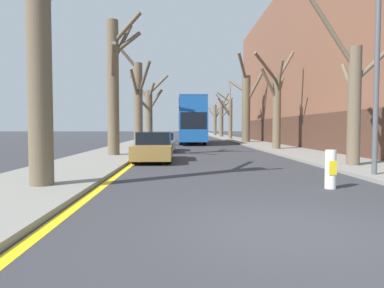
# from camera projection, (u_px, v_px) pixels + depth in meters

# --- Properties ---
(ground_plane) EXTENTS (300.00, 300.00, 0.00)m
(ground_plane) POSITION_uv_depth(u_px,v_px,m) (288.00, 231.00, 5.24)
(ground_plane) COLOR #333338
(sidewalk_left) EXTENTS (3.48, 120.00, 0.12)m
(sidewalk_left) POSITION_uv_depth(u_px,v_px,m) (155.00, 137.00, 54.96)
(sidewalk_left) COLOR gray
(sidewalk_left) RESTS_ON ground
(sidewalk_right) EXTENTS (3.48, 120.00, 0.12)m
(sidewalk_right) POSITION_uv_depth(u_px,v_px,m) (226.00, 137.00, 55.34)
(sidewalk_right) COLOR gray
(sidewalk_right) RESTS_ON ground
(building_facade_right) EXTENTS (10.08, 35.29, 14.11)m
(building_facade_right) POSITION_uv_depth(u_px,v_px,m) (331.00, 69.00, 31.89)
(building_facade_right) COLOR brown
(building_facade_right) RESTS_ON ground
(kerb_line_stripe) EXTENTS (0.24, 120.00, 0.01)m
(kerb_line_stripe) POSITION_uv_depth(u_px,v_px,m) (167.00, 138.00, 55.03)
(kerb_line_stripe) COLOR yellow
(kerb_line_stripe) RESTS_ON ground
(street_tree_left_0) EXTENTS (3.02, 2.42, 8.95)m
(street_tree_left_0) POSITION_uv_depth(u_px,v_px,m) (38.00, 37.00, 8.62)
(street_tree_left_0) COLOR brown
(street_tree_left_0) RESTS_ON ground
(street_tree_left_1) EXTENTS (1.99, 3.89, 7.66)m
(street_tree_left_1) POSITION_uv_depth(u_px,v_px,m) (114.00, 82.00, 18.42)
(street_tree_left_1) COLOR brown
(street_tree_left_1) RESTS_ON ground
(street_tree_left_2) EXTENTS (3.68, 2.80, 9.16)m
(street_tree_left_2) POSITION_uv_depth(u_px,v_px,m) (138.00, 100.00, 28.74)
(street_tree_left_2) COLOR brown
(street_tree_left_2) RESTS_ON ground
(street_tree_left_3) EXTENTS (4.50, 2.82, 7.71)m
(street_tree_left_3) POSITION_uv_depth(u_px,v_px,m) (149.00, 111.00, 38.57)
(street_tree_left_3) COLOR brown
(street_tree_left_3) RESTS_ON ground
(street_tree_right_0) EXTENTS (4.70, 1.80, 6.97)m
(street_tree_right_0) POSITION_uv_depth(u_px,v_px,m) (355.00, 96.00, 13.41)
(street_tree_right_0) COLOR brown
(street_tree_right_0) RESTS_ON ground
(street_tree_right_1) EXTENTS (3.48, 2.72, 7.04)m
(street_tree_right_1) POSITION_uv_depth(u_px,v_px,m) (276.00, 105.00, 23.92)
(street_tree_right_1) COLOR brown
(street_tree_right_1) RESTS_ON ground
(street_tree_right_2) EXTENTS (3.30, 3.81, 9.12)m
(street_tree_right_2) POSITION_uv_depth(u_px,v_px,m) (246.00, 105.00, 35.81)
(street_tree_right_2) COLOR brown
(street_tree_right_2) RESTS_ON ground
(street_tree_right_3) EXTENTS (2.32, 2.67, 7.72)m
(street_tree_right_3) POSITION_uv_depth(u_px,v_px,m) (229.00, 116.00, 46.78)
(street_tree_right_3) COLOR brown
(street_tree_right_3) RESTS_ON ground
(street_tree_right_4) EXTENTS (2.49, 3.00, 7.40)m
(street_tree_right_4) POSITION_uv_depth(u_px,v_px,m) (222.00, 117.00, 57.77)
(street_tree_right_4) COLOR brown
(street_tree_right_4) RESTS_ON ground
(street_tree_right_5) EXTENTS (3.49, 3.35, 6.86)m
(street_tree_right_5) POSITION_uv_depth(u_px,v_px,m) (215.00, 118.00, 68.81)
(street_tree_right_5) COLOR brown
(street_tree_right_5) RESTS_ON ground
(double_decker_bus) EXTENTS (2.54, 10.85, 4.46)m
(double_decker_bus) POSITION_uv_depth(u_px,v_px,m) (192.00, 118.00, 34.52)
(double_decker_bus) COLOR #19519E
(double_decker_bus) RESTS_ON ground
(parked_car_0) EXTENTS (1.74, 4.44, 1.39)m
(parked_car_0) POSITION_uv_depth(u_px,v_px,m) (154.00, 147.00, 16.34)
(parked_car_0) COLOR olive
(parked_car_0) RESTS_ON ground
(parked_car_1) EXTENTS (1.76, 4.35, 1.27)m
(parked_car_1) POSITION_uv_depth(u_px,v_px,m) (162.00, 142.00, 23.15)
(parked_car_1) COLOR #9EA3AD
(parked_car_1) RESTS_ON ground
(lamp_post) EXTENTS (1.40, 0.20, 9.13)m
(lamp_post) POSITION_uv_depth(u_px,v_px,m) (375.00, 16.00, 10.53)
(lamp_post) COLOR #4C4F54
(lamp_post) RESTS_ON ground
(traffic_bollard) EXTENTS (0.28, 0.29, 1.01)m
(traffic_bollard) POSITION_uv_depth(u_px,v_px,m) (331.00, 169.00, 8.90)
(traffic_bollard) COLOR white
(traffic_bollard) RESTS_ON ground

